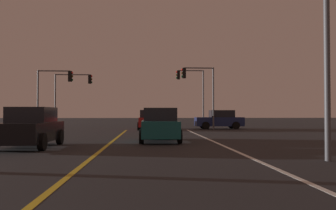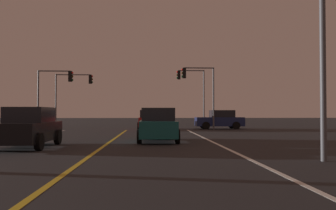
% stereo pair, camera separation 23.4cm
% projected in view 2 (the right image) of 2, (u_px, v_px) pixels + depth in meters
% --- Properties ---
extents(lane_edge_right, '(0.16, 34.85, 0.01)m').
position_uv_depth(lane_edge_right, '(239.00, 154.00, 12.18)').
color(lane_edge_right, silver).
rests_on(lane_edge_right, ground).
extents(lane_center_divider, '(0.16, 34.85, 0.01)m').
position_uv_depth(lane_center_divider, '(91.00, 155.00, 11.93)').
color(lane_center_divider, gold).
rests_on(lane_center_divider, ground).
extents(car_crossing_side, '(4.30, 2.02, 1.70)m').
position_uv_depth(car_crossing_side, '(220.00, 120.00, 31.70)').
color(car_crossing_side, black).
rests_on(car_crossing_side, ground).
extents(car_oncoming, '(2.02, 4.30, 1.70)m').
position_uv_depth(car_oncoming, '(28.00, 128.00, 14.82)').
color(car_oncoming, black).
rests_on(car_oncoming, ground).
extents(car_lead_same_lane, '(2.02, 4.30, 1.70)m').
position_uv_depth(car_lead_same_lane, '(158.00, 125.00, 17.76)').
color(car_lead_same_lane, black).
rests_on(car_lead_same_lane, ground).
extents(car_ahead_far, '(2.02, 4.30, 1.70)m').
position_uv_depth(car_ahead_far, '(150.00, 120.00, 30.41)').
color(car_ahead_far, black).
rests_on(car_ahead_far, ground).
extents(traffic_light_near_right, '(2.87, 0.36, 5.40)m').
position_uv_depth(traffic_light_near_right, '(198.00, 83.00, 30.22)').
color(traffic_light_near_right, '#4C4C51').
rests_on(traffic_light_near_right, ground).
extents(traffic_light_near_left, '(3.01, 0.36, 5.06)m').
position_uv_depth(traffic_light_near_left, '(56.00, 86.00, 29.61)').
color(traffic_light_near_left, '#4C4C51').
rests_on(traffic_light_near_left, ground).
extents(traffic_light_far_right, '(2.89, 0.36, 5.84)m').
position_uv_depth(traffic_light_far_right, '(191.00, 85.00, 35.72)').
color(traffic_light_far_right, '#4C4C51').
rests_on(traffic_light_far_right, ground).
extents(traffic_light_far_left, '(3.75, 0.36, 5.35)m').
position_uv_depth(traffic_light_far_left, '(74.00, 87.00, 35.13)').
color(traffic_light_far_left, '#4C4C51').
rests_on(traffic_light_far_left, ground).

